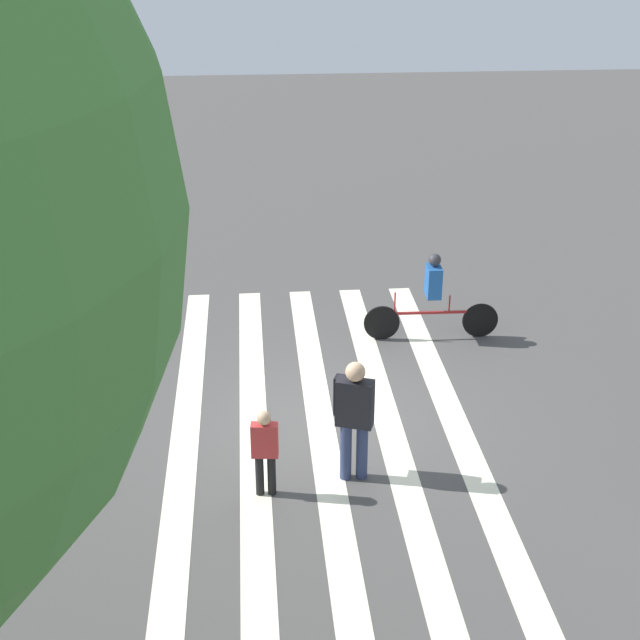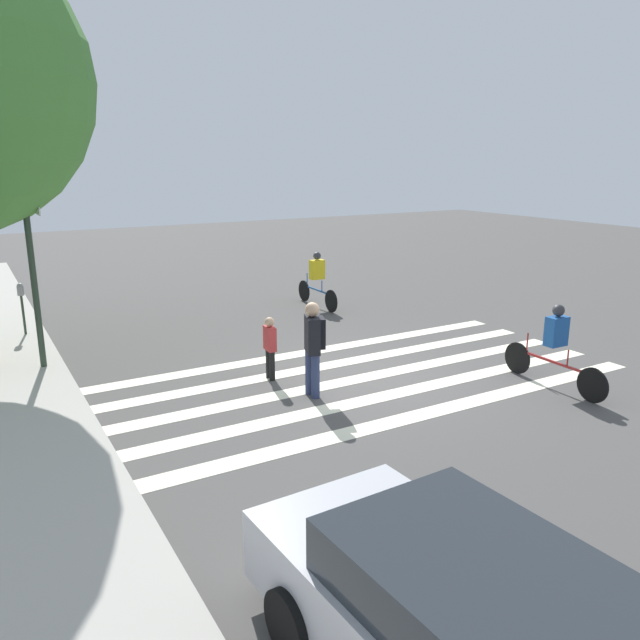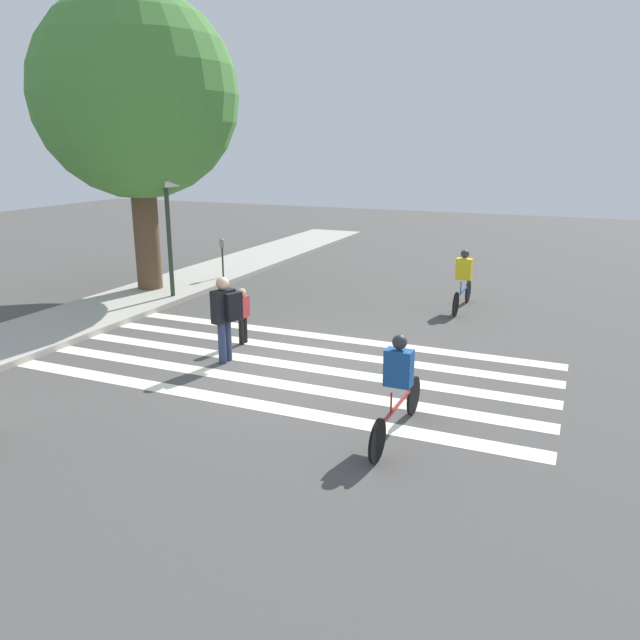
# 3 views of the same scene
# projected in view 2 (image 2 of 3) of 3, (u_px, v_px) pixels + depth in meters

# --- Properties ---
(ground_plane) EXTENTS (60.00, 60.00, 0.00)m
(ground_plane) POSITION_uv_depth(u_px,v_px,m) (365.00, 378.00, 12.21)
(ground_plane) COLOR #4C4947
(sidewalk_curb) EXTENTS (36.00, 2.50, 0.14)m
(sidewalk_curb) POSITION_uv_depth(u_px,v_px,m) (13.00, 446.00, 9.15)
(sidewalk_curb) COLOR #ADA89E
(sidewalk_curb) RESTS_ON ground_plane
(crosswalk_stripes) EXTENTS (4.39, 10.00, 0.01)m
(crosswalk_stripes) POSITION_uv_depth(u_px,v_px,m) (365.00, 377.00, 12.21)
(crosswalk_stripes) COLOR #F2EDCC
(crosswalk_stripes) RESTS_ON ground_plane
(traffic_light) EXTENTS (0.60, 0.50, 4.43)m
(traffic_light) POSITION_uv_depth(u_px,v_px,m) (34.00, 216.00, 11.77)
(traffic_light) COLOR #283828
(traffic_light) RESTS_ON ground_plane
(parking_meter) EXTENTS (0.15, 0.15, 1.37)m
(parking_meter) POSITION_uv_depth(u_px,v_px,m) (21.00, 298.00, 14.50)
(parking_meter) COLOR #283828
(parking_meter) RESTS_ON ground_plane
(pedestrian_adult_blue_shirt) EXTENTS (0.53, 0.51, 1.74)m
(pedestrian_adult_blue_shirt) POSITION_uv_depth(u_px,v_px,m) (314.00, 341.00, 11.05)
(pedestrian_adult_blue_shirt) COLOR navy
(pedestrian_adult_blue_shirt) RESTS_ON ground_plane
(pedestrian_adult_tall_backpack) EXTENTS (0.36, 0.19, 1.24)m
(pedestrian_adult_tall_backpack) POSITION_uv_depth(u_px,v_px,m) (270.00, 345.00, 11.96)
(pedestrian_adult_tall_backpack) COLOR black
(pedestrian_adult_tall_backpack) RESTS_ON ground_plane
(cyclist_far_lane) EXTENTS (2.39, 0.41, 1.59)m
(cyclist_far_lane) POSITION_uv_depth(u_px,v_px,m) (555.00, 343.00, 11.51)
(cyclist_far_lane) COLOR black
(cyclist_far_lane) RESTS_ON ground_plane
(cyclist_near_curb) EXTENTS (2.23, 0.40, 1.59)m
(cyclist_near_curb) POSITION_uv_depth(u_px,v_px,m) (317.00, 277.00, 17.85)
(cyclist_near_curb) COLOR black
(cyclist_near_curb) RESTS_ON ground_plane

